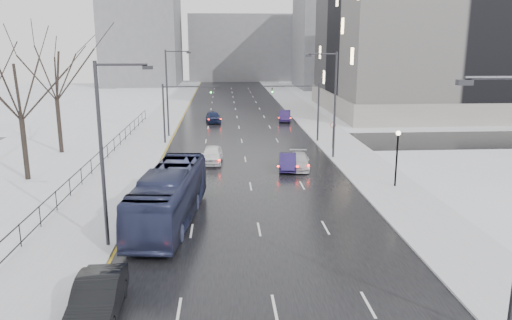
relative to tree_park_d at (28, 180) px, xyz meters
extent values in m
cube|color=black|center=(17.80, 26.00, 0.02)|extent=(16.00, 150.00, 0.04)
cube|color=black|center=(17.80, 14.00, 0.02)|extent=(130.00, 10.00, 0.04)
cube|color=silver|center=(7.30, 26.00, 0.08)|extent=(5.00, 150.00, 0.16)
cube|color=silver|center=(28.30, 26.00, 0.08)|extent=(5.00, 150.00, 0.16)
cube|color=white|center=(-2.20, 26.00, 0.06)|extent=(14.00, 150.00, 0.12)
cube|color=black|center=(4.80, -4.00, 1.41)|extent=(0.04, 70.00, 0.05)
cube|color=black|center=(4.80, -4.00, 0.41)|extent=(0.04, 70.00, 0.05)
cylinder|color=black|center=(4.80, -4.00, 0.81)|extent=(0.06, 0.06, 1.30)
cylinder|color=#2D2D33|center=(24.90, -24.00, 9.80)|extent=(2.60, 0.12, 0.12)
cube|color=#2D2D33|center=(23.60, -24.00, 9.65)|extent=(0.50, 0.25, 0.18)
cylinder|color=#2D2D33|center=(26.20, 6.00, 5.00)|extent=(0.20, 0.20, 10.00)
cylinder|color=#2D2D33|center=(24.90, 6.00, 9.80)|extent=(2.60, 0.12, 0.12)
cube|color=#2D2D33|center=(23.60, 6.00, 9.65)|extent=(0.50, 0.25, 0.18)
cylinder|color=#2D2D33|center=(9.40, -14.00, 5.00)|extent=(0.20, 0.20, 10.00)
cylinder|color=#2D2D33|center=(10.70, -14.00, 9.80)|extent=(2.60, 0.12, 0.12)
cube|color=#2D2D33|center=(12.00, -14.00, 9.65)|extent=(0.50, 0.25, 0.18)
cylinder|color=#2D2D33|center=(9.40, 18.00, 5.00)|extent=(0.20, 0.20, 10.00)
cylinder|color=#2D2D33|center=(10.70, 18.00, 9.80)|extent=(2.60, 0.12, 0.12)
cube|color=#2D2D33|center=(12.00, 18.00, 9.65)|extent=(0.50, 0.25, 0.18)
cylinder|color=black|center=(28.80, -4.00, 2.16)|extent=(0.14, 0.14, 4.00)
sphere|color=#FFE5B2|center=(28.80, -4.00, 4.26)|extent=(0.36, 0.36, 0.36)
cylinder|color=#2D2D33|center=(26.20, 14.00, 3.25)|extent=(0.20, 0.20, 6.50)
cylinder|color=#2D2D33|center=(23.20, 14.00, 6.20)|extent=(6.00, 0.12, 0.12)
imported|color=#2D2D33|center=(21.10, 14.00, 5.60)|extent=(0.15, 0.18, 0.90)
sphere|color=#19FF33|center=(21.10, 13.85, 5.60)|extent=(0.16, 0.16, 0.16)
cylinder|color=#2D2D33|center=(9.40, 14.00, 3.25)|extent=(0.20, 0.20, 6.50)
cylinder|color=#2D2D33|center=(12.40, 14.00, 6.20)|extent=(6.00, 0.12, 0.12)
imported|color=#2D2D33|center=(14.50, 14.00, 5.60)|extent=(0.15, 0.18, 0.90)
sphere|color=#19FF33|center=(14.50, 13.85, 5.60)|extent=(0.16, 0.16, 0.16)
cylinder|color=#2D2D33|center=(27.00, 10.00, 1.41)|extent=(0.06, 0.06, 2.50)
cylinder|color=white|center=(27.00, 10.00, 2.56)|extent=(0.60, 0.03, 0.60)
torus|color=#B20C0C|center=(27.00, 10.00, 2.56)|extent=(0.58, 0.06, 0.58)
cube|color=gray|center=(52.80, 38.00, 12.00)|extent=(40.00, 30.00, 24.00)
cube|color=gray|center=(52.80, 38.00, 1.50)|extent=(40.60, 30.60, 3.00)
cube|color=slate|center=(45.80, 81.00, 11.00)|extent=(24.00, 20.00, 22.00)
cube|color=slate|center=(-4.20, 91.00, 14.00)|extent=(18.00, 22.00, 28.00)
cube|color=slate|center=(21.80, 106.00, 9.00)|extent=(30.00, 18.00, 18.00)
imported|color=black|center=(10.60, -21.22, 0.87)|extent=(1.94, 5.10, 1.66)
imported|color=#2A3052|center=(12.39, -10.37, 1.71)|extent=(4.12, 12.23, 3.34)
imported|color=white|center=(14.69, 4.90, 0.81)|extent=(2.09, 4.64, 1.55)
imported|color=navy|center=(21.30, 2.00, 0.72)|extent=(1.92, 4.28, 1.36)
imported|color=silver|center=(22.30, 2.26, 0.70)|extent=(2.42, 4.75, 1.32)
imported|color=#161F42|center=(14.39, 28.33, 0.81)|extent=(2.34, 4.70, 1.54)
imported|color=#2C1C55|center=(24.37, 28.76, 0.78)|extent=(2.12, 4.63, 1.47)
camera|label=1|loc=(15.76, -39.82, 10.97)|focal=35.00mm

